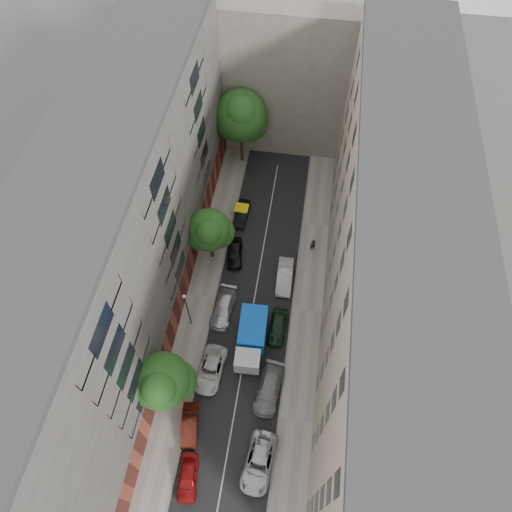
% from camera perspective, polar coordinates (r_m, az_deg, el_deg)
% --- Properties ---
extents(ground, '(120.00, 120.00, 0.00)m').
position_cam_1_polar(ground, '(47.15, -0.30, -5.92)').
color(ground, '#4C4C49').
rests_on(ground, ground).
extents(road_surface, '(8.00, 44.00, 0.02)m').
position_cam_1_polar(road_surface, '(47.14, -0.30, -5.91)').
color(road_surface, black).
rests_on(road_surface, ground).
extents(sidewalk_left, '(3.00, 44.00, 0.15)m').
position_cam_1_polar(sidewalk_left, '(47.81, -6.85, -4.95)').
color(sidewalk_left, gray).
rests_on(sidewalk_left, ground).
extents(sidewalk_right, '(3.00, 44.00, 0.15)m').
position_cam_1_polar(sidewalk_right, '(46.99, 6.39, -6.74)').
color(sidewalk_right, gray).
rests_on(sidewalk_right, ground).
extents(building_left, '(8.00, 44.00, 20.00)m').
position_cam_1_polar(building_left, '(41.06, -15.73, 2.86)').
color(building_left, '#494644').
rests_on(building_left, ground).
extents(building_right, '(8.00, 44.00, 20.00)m').
position_cam_1_polar(building_right, '(39.12, 15.77, -1.07)').
color(building_right, tan).
rests_on(building_right, ground).
extents(building_endcap, '(18.00, 12.00, 18.00)m').
position_cam_1_polar(building_endcap, '(59.51, 4.18, 22.94)').
color(building_endcap, gray).
rests_on(building_endcap, ground).
extents(tarp_truck, '(2.69, 6.29, 2.86)m').
position_cam_1_polar(tarp_truck, '(43.77, -0.58, -10.26)').
color(tarp_truck, black).
rests_on(tarp_truck, ground).
extents(car_left_0, '(2.03, 4.01, 1.31)m').
position_cam_1_polar(car_left_0, '(41.88, -8.52, -25.70)').
color(car_left_0, maroon).
rests_on(car_left_0, ground).
extents(car_left_1, '(1.97, 4.03, 1.27)m').
position_cam_1_polar(car_left_1, '(42.66, -8.27, -20.16)').
color(car_left_1, '#4B180F').
rests_on(car_left_1, ground).
extents(car_left_2, '(2.59, 5.00, 1.35)m').
position_cam_1_polar(car_left_2, '(43.82, -5.66, -13.95)').
color(car_left_2, silver).
rests_on(car_left_2, ground).
extents(car_left_3, '(2.33, 4.97, 1.40)m').
position_cam_1_polar(car_left_3, '(46.23, -4.11, -6.48)').
color(car_left_3, '#B9B9BE').
rests_on(car_left_3, ground).
extents(car_left_4, '(2.20, 4.24, 1.38)m').
position_cam_1_polar(car_left_4, '(49.56, -2.67, 0.40)').
color(car_left_4, black).
rests_on(car_left_4, ground).
extents(car_left_5, '(1.56, 4.08, 1.33)m').
position_cam_1_polar(car_left_5, '(52.80, -1.79, 5.31)').
color(car_left_5, black).
rests_on(car_left_5, ground).
extents(car_right_0, '(2.92, 5.39, 1.43)m').
position_cam_1_polar(car_right_0, '(41.60, 0.38, -24.40)').
color(car_right_0, '#B9B9BE').
rests_on(car_right_0, ground).
extents(car_right_1, '(2.63, 5.27, 1.47)m').
position_cam_1_polar(car_right_1, '(43.00, 1.65, -16.29)').
color(car_right_1, slate).
rests_on(car_right_1, ground).
extents(car_right_2, '(1.83, 4.16, 1.39)m').
position_cam_1_polar(car_right_2, '(45.25, 2.73, -8.86)').
color(car_right_2, black).
rests_on(car_right_2, ground).
extents(car_right_3, '(1.72, 4.58, 1.50)m').
position_cam_1_polar(car_right_3, '(47.94, 3.60, -2.56)').
color(car_right_3, silver).
rests_on(car_right_3, ground).
extents(tree_near, '(5.01, 4.70, 8.22)m').
position_cam_1_polar(tree_near, '(38.71, -11.57, -15.26)').
color(tree_near, '#382619').
rests_on(tree_near, sidewalk_left).
extents(tree_mid, '(4.82, 4.46, 7.08)m').
position_cam_1_polar(tree_mid, '(46.31, -5.80, 3.07)').
color(tree_mid, '#382619').
rests_on(tree_mid, sidewalk_left).
extents(tree_far, '(6.21, 6.07, 10.16)m').
position_cam_1_polar(tree_far, '(54.76, -1.84, 16.90)').
color(tree_far, '#382619').
rests_on(tree_far, sidewalk_left).
extents(lamp_post, '(0.36, 0.36, 5.74)m').
position_cam_1_polar(lamp_post, '(43.26, -8.65, -6.25)').
color(lamp_post, '#165022').
rests_on(lamp_post, sidewalk_left).
extents(pedestrian, '(0.74, 0.61, 1.73)m').
position_cam_1_polar(pedestrian, '(50.12, 7.12, 1.43)').
color(pedestrian, black).
rests_on(pedestrian, sidewalk_right).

